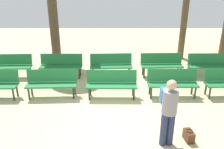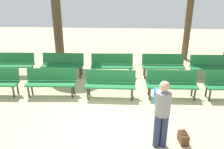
# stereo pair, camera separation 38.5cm
# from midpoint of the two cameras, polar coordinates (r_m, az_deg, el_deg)

# --- Properties ---
(ground_plane) EXTENTS (24.19, 24.19, 0.00)m
(ground_plane) POSITION_cam_midpoint_polar(r_m,az_deg,el_deg) (6.58, -1.67, -11.55)
(ground_plane) COLOR #CCB789
(bench_r0_c1) EXTENTS (1.62, 0.55, 0.87)m
(bench_r0_c1) POSITION_cam_midpoint_polar(r_m,az_deg,el_deg) (8.00, -15.52, -1.70)
(bench_r0_c1) COLOR #1E7238
(bench_r0_c1) RESTS_ON ground_plane
(bench_r0_c2) EXTENTS (1.61, 0.50, 0.87)m
(bench_r0_c2) POSITION_cam_midpoint_polar(r_m,az_deg,el_deg) (7.68, -1.65, -1.90)
(bench_r0_c2) COLOR #1E7238
(bench_r0_c2) RESTS_ON ground_plane
(bench_r0_c3) EXTENTS (1.60, 0.49, 0.87)m
(bench_r0_c3) POSITION_cam_midpoint_polar(r_m,az_deg,el_deg) (7.94, 12.62, -1.59)
(bench_r0_c3) COLOR #1E7238
(bench_r0_c3) RESTS_ON ground_plane
(bench_r1_c0) EXTENTS (1.62, 0.54, 0.87)m
(bench_r1_c0) POSITION_cam_midpoint_polar(r_m,az_deg,el_deg) (10.03, -24.06, 2.13)
(bench_r1_c0) COLOR #1E7238
(bench_r1_c0) RESTS_ON ground_plane
(bench_r1_c1) EXTENTS (1.60, 0.48, 0.87)m
(bench_r1_c1) POSITION_cam_midpoint_polar(r_m,az_deg,el_deg) (9.46, -13.19, 2.39)
(bench_r1_c1) COLOR #1E7238
(bench_r1_c1) RESTS_ON ground_plane
(bench_r1_c2) EXTENTS (1.62, 0.55, 0.87)m
(bench_r1_c2) POSITION_cam_midpoint_polar(r_m,az_deg,el_deg) (9.24, -1.56, 2.51)
(bench_r1_c2) COLOR #1E7238
(bench_r1_c2) RESTS_ON ground_plane
(bench_r1_c3) EXTENTS (1.61, 0.53, 0.87)m
(bench_r1_c3) POSITION_cam_midpoint_polar(r_m,az_deg,el_deg) (9.46, 10.37, 2.61)
(bench_r1_c3) COLOR #1E7238
(bench_r1_c3) RESTS_ON ground_plane
(bench_r1_c4) EXTENTS (1.61, 0.52, 0.87)m
(bench_r1_c4) POSITION_cam_midpoint_polar(r_m,az_deg,el_deg) (9.91, 20.84, 2.40)
(bench_r1_c4) COLOR #1E7238
(bench_r1_c4) RESTS_ON ground_plane
(visitor_with_backpack) EXTENTS (0.37, 0.54, 1.65)m
(visitor_with_backpack) POSITION_cam_midpoint_polar(r_m,az_deg,el_deg) (5.51, 11.19, -7.97)
(visitor_with_backpack) COLOR navy
(visitor_with_backpack) RESTS_ON ground_plane
(handbag) EXTENTS (0.22, 0.34, 0.29)m
(handbag) POSITION_cam_midpoint_polar(r_m,az_deg,el_deg) (6.16, 15.84, -13.73)
(handbag) COLOR #4C2D19
(handbag) RESTS_ON ground_plane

